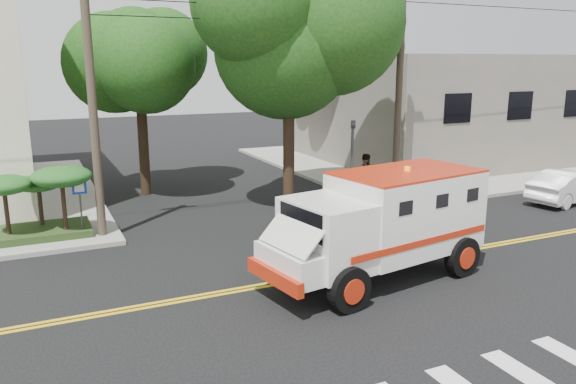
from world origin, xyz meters
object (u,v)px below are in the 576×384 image
armored_truck (383,220)px  pedestrian_b (365,174)px  pedestrian_a (365,177)px  parked_sedan (568,186)px

armored_truck → pedestrian_b: (4.62, 8.17, -0.61)m
armored_truck → pedestrian_a: 9.36m
pedestrian_a → armored_truck: bearing=18.3°
armored_truck → pedestrian_a: bearing=50.9°
armored_truck → pedestrian_a: size_ratio=4.23×
armored_truck → pedestrian_b: armored_truck is taller
parked_sedan → pedestrian_a: size_ratio=2.66×
armored_truck → parked_sedan: 12.61m
armored_truck → parked_sedan: armored_truck is taller
pedestrian_b → parked_sedan: bearing=-173.4°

